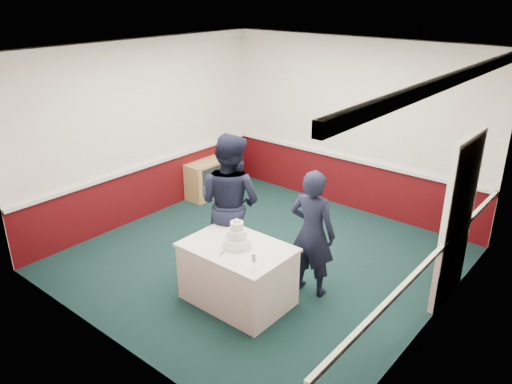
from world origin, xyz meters
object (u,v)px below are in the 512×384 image
Objects in this scene: wedding_cake at (237,238)px; person_woman at (312,233)px; sideboard at (214,176)px; cake_knife at (224,251)px; cake_table at (238,273)px; person_man at (230,203)px; champagne_flute at (254,258)px.

person_woman is at bearing 53.73° from wedding_cake.
wedding_cake is (2.72, -2.38, 0.55)m from sideboard.
cake_knife is at bearing -98.53° from wedding_cake.
cake_table is 3.63× the size of wedding_cake.
person_man reaches higher than person_woman.
cake_table is 0.50m from wedding_cake.
cake_knife is at bearing 171.42° from champagne_flute.
champagne_flute is 1.45m from person_man.
cake_knife reaches higher than sideboard.
cake_table is 0.44m from cake_knife.
wedding_cake reaches higher than champagne_flute.
champagne_flute is (0.50, -0.28, 0.03)m from wedding_cake.
person_man is at bearing 137.95° from wedding_cake.
wedding_cake is 0.98m from person_woman.
person_man reaches higher than cake_table.
wedding_cake is 0.23m from cake_knife.
cake_table is at bearing 63.56° from cake_knife.
person_woman is at bearing 40.49° from cake_knife.
wedding_cake is at bearing 130.55° from person_man.
sideboard is at bearing 140.40° from champagne_flute.
sideboard is 3.66m from wedding_cake.
person_woman is (0.08, 1.07, -0.08)m from champagne_flute.
wedding_cake is 1.78× the size of champagne_flute.
cake_knife is (2.69, -2.58, 0.44)m from sideboard.
person_man is 1.25m from person_woman.
wedding_cake reaches higher than cake_table.
sideboard is at bearing -32.54° from person_woman.
cake_table is 0.78m from champagne_flute.
cake_table is at bearing 130.55° from person_man.
person_woman is (1.23, 0.19, -0.14)m from person_man.
person_man is (-0.66, 0.59, 0.09)m from wedding_cake.
cake_table is 0.78× the size of person_woman.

